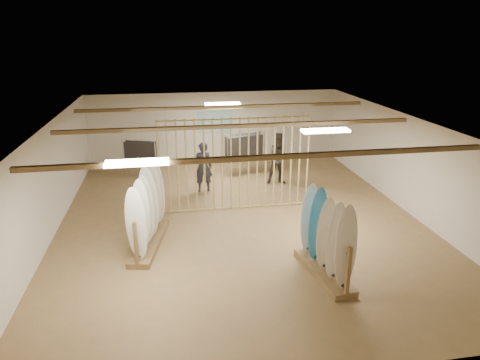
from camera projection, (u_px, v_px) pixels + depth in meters
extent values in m
plane|color=olive|center=(240.00, 220.00, 12.21)|extent=(12.00, 12.00, 0.00)
plane|color=gray|center=(240.00, 123.00, 11.28)|extent=(12.00, 12.00, 0.00)
plane|color=silver|center=(215.00, 127.00, 17.33)|extent=(12.00, 0.00, 12.00)
plane|color=silver|center=(310.00, 303.00, 6.17)|extent=(12.00, 0.00, 12.00)
plane|color=silver|center=(48.00, 184.00, 10.95)|extent=(0.00, 12.00, 12.00)
plane|color=silver|center=(408.00, 164.00, 12.54)|extent=(0.00, 12.00, 12.00)
cube|color=olive|center=(240.00, 126.00, 11.31)|extent=(9.50, 6.12, 0.10)
cube|color=white|center=(240.00, 125.00, 11.30)|extent=(1.20, 0.35, 0.06)
cylinder|color=tan|center=(159.00, 169.00, 12.14)|extent=(0.05, 0.05, 2.78)
cylinder|color=tan|center=(168.00, 168.00, 12.18)|extent=(0.05, 0.05, 2.78)
cylinder|color=tan|center=(177.00, 168.00, 12.22)|extent=(0.05, 0.05, 2.78)
cylinder|color=tan|center=(186.00, 167.00, 12.26)|extent=(0.05, 0.05, 2.78)
cylinder|color=tan|center=(196.00, 167.00, 12.31)|extent=(0.05, 0.05, 2.78)
cylinder|color=tan|center=(204.00, 166.00, 12.35)|extent=(0.05, 0.05, 2.78)
cylinder|color=tan|center=(213.00, 166.00, 12.39)|extent=(0.05, 0.05, 2.78)
cylinder|color=tan|center=(222.00, 165.00, 12.43)|extent=(0.05, 0.05, 2.78)
cylinder|color=tan|center=(231.00, 165.00, 12.47)|extent=(0.05, 0.05, 2.78)
cylinder|color=tan|center=(240.00, 164.00, 12.51)|extent=(0.05, 0.05, 2.78)
cylinder|color=tan|center=(248.00, 164.00, 12.55)|extent=(0.05, 0.05, 2.78)
cylinder|color=tan|center=(257.00, 164.00, 12.59)|extent=(0.05, 0.05, 2.78)
cylinder|color=tan|center=(266.00, 163.00, 12.64)|extent=(0.05, 0.05, 2.78)
cylinder|color=tan|center=(274.00, 163.00, 12.68)|extent=(0.05, 0.05, 2.78)
cylinder|color=tan|center=(283.00, 162.00, 12.72)|extent=(0.05, 0.05, 2.78)
cylinder|color=tan|center=(291.00, 162.00, 12.76)|extent=(0.05, 0.05, 2.78)
cylinder|color=tan|center=(299.00, 161.00, 12.80)|extent=(0.05, 0.05, 2.78)
cylinder|color=tan|center=(308.00, 161.00, 12.84)|extent=(0.05, 0.05, 2.78)
cube|color=#38A1C4|center=(215.00, 122.00, 17.24)|extent=(1.40, 0.03, 0.90)
cube|color=olive|center=(150.00, 242.00, 10.77)|extent=(1.00, 2.48, 0.15)
cylinder|color=black|center=(147.00, 209.00, 10.47)|extent=(0.47, 2.32, 0.01)
ellipsoid|color=white|center=(136.00, 224.00, 9.49)|extent=(0.47, 0.15, 1.80)
ellipsoid|color=white|center=(141.00, 217.00, 9.87)|extent=(0.47, 0.15, 1.80)
ellipsoid|color=white|center=(145.00, 210.00, 10.25)|extent=(0.47, 0.15, 1.80)
ellipsoid|color=white|center=(149.00, 203.00, 10.63)|extent=(0.47, 0.15, 1.80)
ellipsoid|color=silver|center=(152.00, 197.00, 11.01)|extent=(0.47, 0.15, 1.80)
ellipsoid|color=white|center=(156.00, 192.00, 11.39)|extent=(0.47, 0.15, 1.80)
cube|color=olive|center=(324.00, 271.00, 9.46)|extent=(0.78, 2.08, 0.15)
cylinder|color=black|center=(326.00, 235.00, 9.16)|extent=(0.26, 1.97, 0.01)
ellipsoid|color=silver|center=(346.00, 250.00, 8.40)|extent=(0.47, 0.11, 1.79)
ellipsoid|color=silver|center=(336.00, 240.00, 8.77)|extent=(0.47, 0.11, 1.79)
ellipsoid|color=silver|center=(326.00, 232.00, 9.14)|extent=(0.47, 0.11, 1.79)
ellipsoid|color=#2D8CD1|center=(318.00, 224.00, 9.51)|extent=(0.47, 0.11, 1.79)
ellipsoid|color=white|center=(310.00, 217.00, 9.88)|extent=(0.47, 0.11, 1.79)
cylinder|color=silver|center=(140.00, 141.00, 15.51)|extent=(1.19, 0.48, 0.03)
cube|color=black|center=(141.00, 152.00, 15.65)|extent=(1.21, 0.71, 0.77)
cylinder|color=silver|center=(141.00, 158.00, 15.72)|extent=(0.03, 0.03, 1.36)
cylinder|color=silver|center=(244.00, 134.00, 15.55)|extent=(1.45, 0.43, 0.03)
cube|color=black|center=(244.00, 147.00, 15.72)|extent=(1.43, 0.73, 0.91)
cylinder|color=silver|center=(244.00, 154.00, 15.80)|extent=(0.03, 0.03, 1.60)
imported|color=#2A2A32|center=(203.00, 164.00, 14.06)|extent=(0.73, 0.52, 1.92)
imported|color=#353029|center=(280.00, 155.00, 14.76)|extent=(1.05, 0.86, 2.05)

